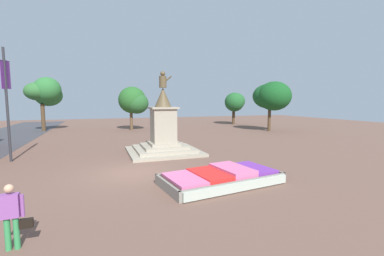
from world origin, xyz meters
TOP-DOWN VIEW (x-y plane):
  - ground_plane at (0.00, 0.00)m, footprint 87.20×87.20m
  - flower_planter at (3.47, -2.93)m, footprint 5.36×3.18m
  - statue_monument at (2.68, 4.42)m, footprint 4.71×4.71m
  - banner_pole at (-6.32, 4.92)m, footprint 0.21×1.18m
  - pedestrian_with_handbag at (-3.38, -5.68)m, footprint 0.73×0.22m
  - park_tree_far_left at (18.24, 22.43)m, footprint 3.84×4.15m
  - park_tree_behind_statue at (17.91, 13.02)m, footprint 3.96×4.79m
  - park_tree_far_right at (-7.32, 22.09)m, footprint 3.95×3.67m
  - park_tree_street_side at (2.63, 19.49)m, footprint 3.54×3.71m

SIDE VIEW (x-z plane):
  - ground_plane at x=0.00m, z-range 0.00..0.00m
  - flower_planter at x=3.47m, z-range -0.06..0.58m
  - pedestrian_with_handbag at x=-3.38m, z-range 0.09..1.67m
  - statue_monument at x=2.68m, z-range -1.49..4.01m
  - park_tree_far_left at x=18.24m, z-range 1.04..5.92m
  - park_tree_street_side at x=2.63m, z-range 0.89..6.20m
  - banner_pole at x=-6.32m, z-range 0.33..6.86m
  - park_tree_behind_statue at x=17.91m, z-range 1.22..7.06m
  - park_tree_far_right at x=-7.32m, z-range 1.41..7.76m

